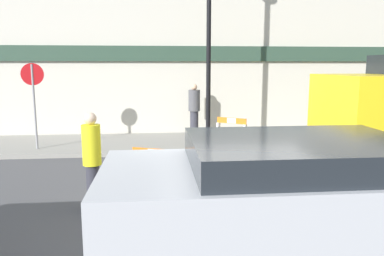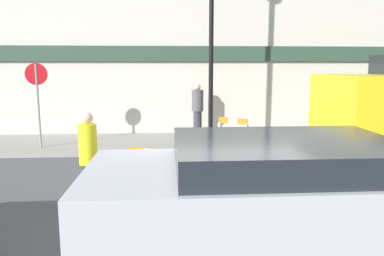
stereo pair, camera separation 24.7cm
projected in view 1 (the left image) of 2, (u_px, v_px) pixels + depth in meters
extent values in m
plane|color=#4C4C4F|center=(240.00, 223.00, 5.78)|extent=(60.00, 60.00, 0.00)
cube|color=gray|center=(198.00, 142.00, 11.59)|extent=(18.00, 2.86, 0.11)
cube|color=beige|center=(193.00, 55.00, 12.63)|extent=(18.00, 0.12, 5.50)
cube|color=#2D4738|center=(193.00, 54.00, 12.51)|extent=(16.20, 0.10, 0.50)
cylinder|color=black|center=(208.00, 140.00, 11.04)|extent=(0.29, 0.29, 0.24)
cylinder|color=black|center=(209.00, 44.00, 10.58)|extent=(0.13, 0.13, 5.82)
cylinder|color=gray|center=(35.00, 107.00, 10.28)|extent=(0.06, 0.06, 2.33)
cylinder|color=red|center=(32.00, 74.00, 10.13)|extent=(0.60, 0.08, 0.60)
cube|color=white|center=(245.00, 142.00, 9.66)|extent=(0.12, 0.14, 0.92)
cube|color=white|center=(218.00, 139.00, 10.00)|extent=(0.12, 0.14, 0.92)
cube|color=orange|center=(232.00, 121.00, 9.74)|extent=(0.69, 0.47, 0.15)
cube|color=white|center=(232.00, 121.00, 9.74)|extent=(0.22, 0.16, 0.14)
cube|color=white|center=(135.00, 181.00, 6.41)|extent=(0.11, 0.14, 0.90)
cube|color=white|center=(176.00, 185.00, 6.20)|extent=(0.11, 0.14, 0.90)
cube|color=orange|center=(155.00, 153.00, 6.22)|extent=(0.76, 0.33, 0.15)
cube|color=white|center=(155.00, 153.00, 6.22)|extent=(0.24, 0.12, 0.14)
cube|color=black|center=(194.00, 155.00, 10.07)|extent=(0.30, 0.30, 0.04)
cone|color=orange|center=(194.00, 147.00, 10.03)|extent=(0.22, 0.22, 0.44)
cylinder|color=white|center=(194.00, 146.00, 10.03)|extent=(0.13, 0.13, 0.06)
cube|color=black|center=(234.00, 209.00, 6.31)|extent=(0.30, 0.30, 0.04)
cone|color=orange|center=(235.00, 190.00, 6.26)|extent=(0.22, 0.23, 0.61)
cylinder|color=white|center=(235.00, 189.00, 6.25)|extent=(0.13, 0.13, 0.09)
cube|color=black|center=(265.00, 164.00, 9.18)|extent=(0.30, 0.30, 0.04)
cone|color=orange|center=(265.00, 151.00, 9.13)|extent=(0.23, 0.22, 0.60)
cylinder|color=white|center=(265.00, 150.00, 9.13)|extent=(0.13, 0.13, 0.08)
cube|color=black|center=(282.00, 164.00, 9.16)|extent=(0.30, 0.30, 0.04)
cone|color=orange|center=(282.00, 154.00, 9.12)|extent=(0.23, 0.22, 0.46)
cylinder|color=white|center=(282.00, 153.00, 9.12)|extent=(0.13, 0.13, 0.06)
cylinder|color=#33333D|center=(93.00, 188.00, 6.22)|extent=(0.31, 0.31, 0.80)
cylinder|color=yellow|center=(91.00, 145.00, 6.10)|extent=(0.43, 0.43, 0.67)
sphere|color=beige|center=(90.00, 119.00, 6.03)|extent=(0.28, 0.28, 0.20)
cylinder|color=#33333D|center=(194.00, 123.00, 12.33)|extent=(0.37, 0.37, 0.82)
cylinder|color=#4C4C51|center=(194.00, 100.00, 12.20)|extent=(0.52, 0.52, 0.69)
sphere|color=#DBAD89|center=(194.00, 87.00, 12.13)|extent=(0.27, 0.27, 0.19)
cube|color=#B7BABF|center=(296.00, 221.00, 3.73)|extent=(3.84, 1.67, 1.15)
cube|color=#1E2328|center=(299.00, 165.00, 3.64)|extent=(2.11, 1.54, 0.52)
cylinder|color=black|center=(360.00, 233.00, 4.76)|extent=(0.60, 0.18, 0.60)
cylinder|color=black|center=(174.00, 242.00, 4.54)|extent=(0.60, 0.18, 0.60)
cylinder|color=black|center=(349.00, 157.00, 8.78)|extent=(0.60, 0.18, 0.60)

